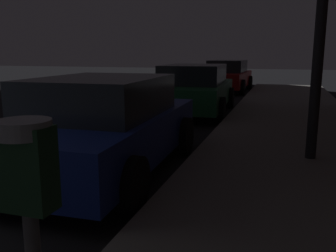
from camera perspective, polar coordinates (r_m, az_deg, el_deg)
parking_meter at (r=1.42m, az=-20.66°, el=-12.84°), size 0.19×0.19×1.40m
car_blue at (r=5.51m, az=-10.05°, el=0.12°), size 2.18×4.11×1.43m
car_green at (r=10.92m, az=4.08°, el=5.79°), size 2.27×4.36×1.43m
car_red at (r=17.39m, az=9.19°, el=7.70°), size 2.09×4.24×1.43m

